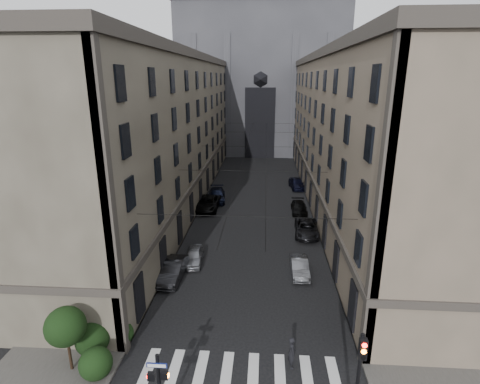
% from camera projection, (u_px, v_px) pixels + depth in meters
% --- Properties ---
extents(sidewalk_left, '(7.00, 80.00, 0.15)m').
position_uv_depth(sidewalk_left, '(179.00, 198.00, 51.29)').
color(sidewalk_left, '#383533').
rests_on(sidewalk_left, ground).
extents(sidewalk_right, '(7.00, 80.00, 0.15)m').
position_uv_depth(sidewalk_right, '(334.00, 201.00, 49.93)').
color(sidewalk_right, '#383533').
rests_on(sidewalk_right, ground).
extents(zebra_crossing, '(11.00, 3.20, 0.01)m').
position_uv_depth(zebra_crossing, '(240.00, 372.00, 21.07)').
color(zebra_crossing, beige).
rests_on(zebra_crossing, ground).
extents(building_left, '(13.60, 60.60, 18.85)m').
position_uv_depth(building_left, '(153.00, 130.00, 48.76)').
color(building_left, '#464035').
rests_on(building_left, ground).
extents(building_right, '(13.60, 60.60, 18.85)m').
position_uv_depth(building_right, '(363.00, 132.00, 47.01)').
color(building_right, brown).
rests_on(building_right, ground).
extents(gothic_tower, '(35.00, 23.00, 58.00)m').
position_uv_depth(gothic_tower, '(261.00, 68.00, 82.55)').
color(gothic_tower, '#2D2D33').
rests_on(gothic_tower, ground).
extents(traffic_light_right, '(0.34, 0.50, 5.20)m').
position_uv_depth(traffic_light_right, '(359.00, 371.00, 16.81)').
color(traffic_light_right, black).
rests_on(traffic_light_right, ground).
extents(shrub_cluster, '(3.90, 4.40, 3.90)m').
position_uv_depth(shrub_cluster, '(86.00, 339.00, 21.11)').
color(shrub_cluster, black).
rests_on(shrub_cluster, sidewalk_left).
extents(tram_wires, '(14.00, 60.00, 0.43)m').
position_uv_depth(tram_wires, '(256.00, 148.00, 48.15)').
color(tram_wires, black).
rests_on(tram_wires, ground).
extents(car_left_near, '(1.84, 3.99, 1.33)m').
position_uv_depth(car_left_near, '(194.00, 256.00, 33.39)').
color(car_left_near, slate).
rests_on(car_left_near, ground).
extents(car_left_midnear, '(1.79, 4.75, 1.55)m').
position_uv_depth(car_left_midnear, '(173.00, 271.00, 30.63)').
color(car_left_midnear, black).
rests_on(car_left_midnear, ground).
extents(car_left_midfar, '(3.00, 5.99, 1.63)m').
position_uv_depth(car_left_midfar, '(208.00, 203.00, 46.81)').
color(car_left_midfar, black).
rests_on(car_left_midfar, ground).
extents(car_left_far, '(2.77, 5.60, 1.57)m').
position_uv_depth(car_left_far, '(217.00, 195.00, 50.15)').
color(car_left_far, black).
rests_on(car_left_far, ground).
extents(car_right_near, '(1.47, 4.05, 1.33)m').
position_uv_depth(car_right_near, '(300.00, 267.00, 31.46)').
color(car_right_near, slate).
rests_on(car_right_near, ground).
extents(car_right_midnear, '(2.72, 5.40, 1.46)m').
position_uv_depth(car_right_midnear, '(307.00, 228.00, 39.24)').
color(car_right_midnear, black).
rests_on(car_right_midnear, ground).
extents(car_right_midfar, '(1.84, 4.51, 1.31)m').
position_uv_depth(car_right_midfar, '(299.00, 208.00, 45.67)').
color(car_right_midfar, black).
rests_on(car_right_midfar, ground).
extents(car_right_far, '(2.50, 4.94, 1.61)m').
position_uv_depth(car_right_far, '(297.00, 183.00, 55.61)').
color(car_right_far, black).
rests_on(car_right_far, ground).
extents(pedestrian, '(0.56, 0.76, 1.94)m').
position_uv_depth(pedestrian, '(292.00, 352.00, 21.25)').
color(pedestrian, black).
rests_on(pedestrian, ground).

